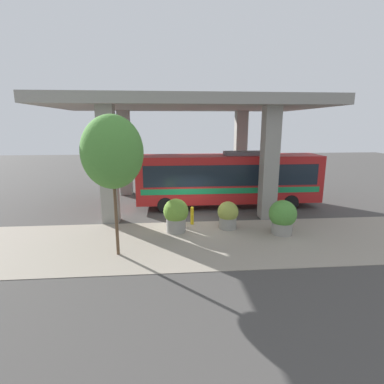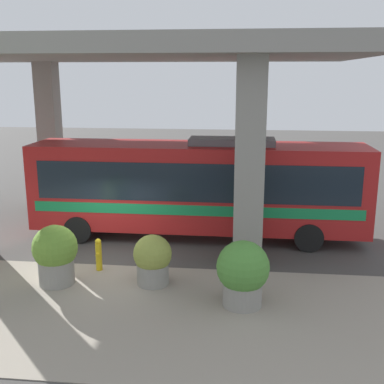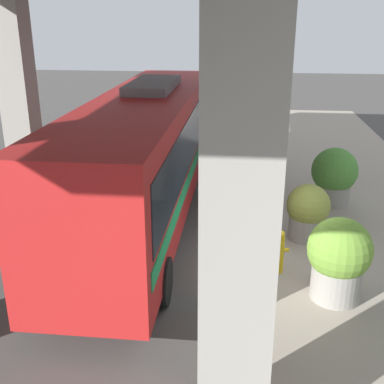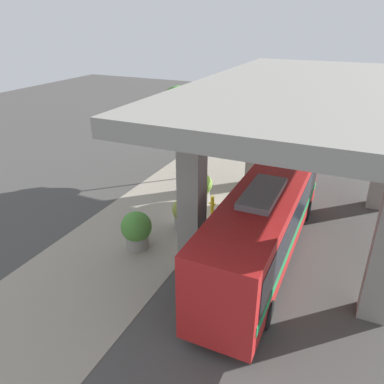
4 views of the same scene
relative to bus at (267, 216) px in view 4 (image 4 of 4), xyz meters
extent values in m
plane|color=#474442|center=(-3.13, 2.77, -2.03)|extent=(80.00, 80.00, 0.00)
cube|color=gray|center=(-6.13, 2.77, -2.02)|extent=(6.00, 40.00, 0.02)
cube|color=gray|center=(-2.63, -1.82, 1.23)|extent=(0.90, 0.90, 6.53)
cube|color=gray|center=(-2.63, 7.36, 1.23)|extent=(0.90, 0.90, 6.53)
cube|color=gray|center=(0.87, 2.77, 4.80)|extent=(9.40, 17.18, 0.60)
cube|color=#B21E1E|center=(0.00, 0.01, -0.05)|extent=(2.41, 12.15, 3.06)
cube|color=#19232D|center=(0.00, 0.01, 0.32)|extent=(2.45, 11.17, 1.35)
cube|color=#198C4C|center=(0.00, 0.01, -0.66)|extent=(2.45, 11.54, 0.37)
cube|color=slate|center=(0.00, -1.21, 1.60)|extent=(1.21, 3.04, 0.24)
cylinder|color=black|center=(-1.13, 4.26, -1.53)|extent=(0.28, 1.00, 1.00)
cylinder|color=black|center=(1.13, 4.26, -1.53)|extent=(0.28, 1.00, 1.00)
cylinder|color=black|center=(-1.13, -3.94, -1.53)|extent=(0.28, 1.00, 1.00)
cylinder|color=black|center=(1.13, -3.94, -1.53)|extent=(0.28, 1.00, 1.00)
cylinder|color=gold|center=(-3.55, 2.76, -1.58)|extent=(0.19, 0.19, 0.90)
sphere|color=gold|center=(-3.55, 2.76, -1.08)|extent=(0.18, 0.18, 0.18)
cylinder|color=gold|center=(-3.69, 2.76, -1.45)|extent=(0.12, 0.09, 0.09)
cylinder|color=gold|center=(-3.40, 2.76, -1.45)|extent=(0.12, 0.09, 0.09)
cylinder|color=gray|center=(-4.36, 0.90, -1.71)|extent=(0.93, 0.93, 0.63)
sphere|color=olive|center=(-4.36, 0.90, -1.09)|extent=(1.11, 1.11, 1.11)
sphere|color=#993F8C|center=(-4.24, 0.81, -1.27)|extent=(0.33, 0.33, 0.33)
cylinder|color=gray|center=(-4.64, 3.69, -1.64)|extent=(1.02, 1.02, 0.77)
sphere|color=olive|center=(-4.64, 3.69, -0.90)|extent=(1.30, 1.30, 1.30)
sphere|color=#993F8C|center=(-4.51, 3.59, -1.12)|extent=(0.36, 0.36, 0.36)
cylinder|color=gray|center=(-5.43, -1.69, -1.68)|extent=(1.04, 1.04, 0.71)
sphere|color=#4C8C38|center=(-5.43, -1.69, -0.94)|extent=(1.39, 1.39, 1.39)
sphere|color=orange|center=(-5.30, -1.80, -1.18)|extent=(0.36, 0.36, 0.36)
cylinder|color=brown|center=(-7.23, 6.28, -0.19)|extent=(0.14, 0.14, 3.68)
ellipsoid|color=#4C8C38|center=(-7.23, 6.28, 2.40)|extent=(2.49, 2.49, 2.98)
camera|label=1|loc=(-19.49, 4.11, 3.50)|focal=28.00mm
camera|label=2|loc=(-17.17, -1.63, 3.91)|focal=45.00mm
camera|label=3|loc=(-2.63, 12.58, 3.52)|focal=45.00mm
camera|label=4|loc=(2.87, -13.75, 7.58)|focal=35.00mm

